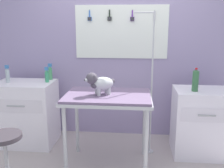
# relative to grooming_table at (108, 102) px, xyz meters

# --- Properties ---
(rear_wall_panel) EXTENTS (4.00, 0.11, 2.30)m
(rear_wall_panel) POSITION_rel_grooming_table_xyz_m (0.07, 0.96, 0.36)
(rear_wall_panel) COLOR #9889B2
(rear_wall_panel) RESTS_ON ground
(grooming_table) EXTENTS (1.00, 0.70, 0.89)m
(grooming_table) POSITION_rel_grooming_table_xyz_m (0.00, 0.00, 0.00)
(grooming_table) COLOR #B7B7BC
(grooming_table) RESTS_ON ground
(grooming_arm) EXTENTS (0.30, 0.11, 1.82)m
(grooming_arm) POSITION_rel_grooming_table_xyz_m (0.51, 0.37, 0.05)
(grooming_arm) COLOR #B7B7BC
(grooming_arm) RESTS_ON ground
(dog) EXTENTS (0.35, 0.27, 0.26)m
(dog) POSITION_rel_grooming_table_xyz_m (-0.09, -0.03, 0.23)
(dog) COLOR silver
(dog) RESTS_ON grooming_table
(counter_left) EXTENTS (0.80, 0.58, 0.90)m
(counter_left) POSITION_rel_grooming_table_xyz_m (-1.22, 0.49, -0.35)
(counter_left) COLOR white
(counter_left) RESTS_ON ground
(cabinet_right) EXTENTS (0.68, 0.54, 0.87)m
(cabinet_right) POSITION_rel_grooming_table_xyz_m (1.16, 0.39, -0.37)
(cabinet_right) COLOR white
(cabinet_right) RESTS_ON ground
(stool) EXTENTS (0.36, 0.36, 0.57)m
(stool) POSITION_rel_grooming_table_xyz_m (-1.03, -0.48, -0.33)
(stool) COLOR #9E9EA3
(stool) RESTS_ON ground
(spray_bottle_short) EXTENTS (0.06, 0.06, 0.23)m
(spray_bottle_short) POSITION_rel_grooming_table_xyz_m (-0.91, 0.69, 0.19)
(spray_bottle_short) COLOR #4B9F68
(spray_bottle_short) RESTS_ON counter_left
(spray_bottle_tall) EXTENTS (0.05, 0.05, 0.21)m
(spray_bottle_tall) POSITION_rel_grooming_table_xyz_m (-0.90, 0.52, 0.18)
(spray_bottle_tall) COLOR #399A69
(spray_bottle_tall) RESTS_ON counter_left
(pump_bottle_white) EXTENTS (0.05, 0.05, 0.24)m
(pump_bottle_white) POSITION_rel_grooming_table_xyz_m (-1.43, 0.46, 0.20)
(pump_bottle_white) COLOR #AABBC0
(pump_bottle_white) RESTS_ON counter_left
(soda_bottle) EXTENTS (0.08, 0.08, 0.29)m
(soda_bottle) POSITION_rel_grooming_table_xyz_m (1.04, 0.32, 0.20)
(soda_bottle) COLOR #356840
(soda_bottle) RESTS_ON cabinet_right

